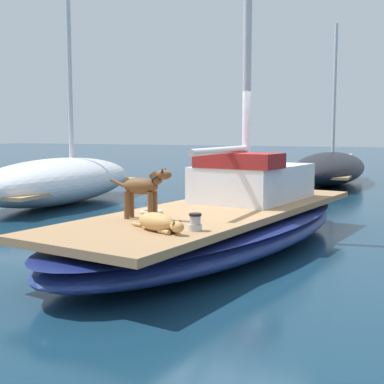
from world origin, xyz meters
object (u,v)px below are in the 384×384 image
Objects in this scene: dog_tan at (158,222)px; deck_winch at (195,223)px; dog_brown at (144,188)px; moored_boat_port_side at (59,180)px; moored_boat_far_astern at (330,167)px; sailboat_main at (219,228)px; coiled_rope at (151,211)px.

dog_tan is 0.44m from deck_winch.
dog_brown is at bearing 154.25° from deck_winch.
deck_winch is 0.03× the size of moored_boat_port_side.
dog_tan is 0.97× the size of dog_brown.
deck_winch is at bearing -86.24° from moored_boat_far_astern.
coiled_rope is (-0.69, -0.91, 0.35)m from sailboat_main.
sailboat_main is 8.24× the size of dog_tan.
sailboat_main is at bearing 52.61° from coiled_rope.
dog_tan reaches higher than coiled_rope.
dog_tan is 4.34× the size of deck_winch.
sailboat_main is at bearing 103.68° from deck_winch.
moored_boat_far_astern is 1.04× the size of moored_boat_port_side.
sailboat_main is at bearing 70.03° from dog_brown.
moored_boat_far_astern is (0.27, 12.44, -0.10)m from coiled_rope.
dog_tan is at bearing -42.64° from moored_boat_port_side.
deck_winch reaches higher than coiled_rope.
dog_tan is at bearing -48.98° from dog_brown.
deck_winch is (0.46, -1.90, 0.42)m from sailboat_main.
moored_boat_far_astern is at bearing 88.74° from coiled_rope.
moored_boat_port_side is at bearing 140.35° from deck_winch.
coiled_rope is 6.50m from moored_boat_port_side.
dog_tan is at bearing -149.71° from deck_winch.
deck_winch is (0.98, -0.47, -0.32)m from dog_brown.
dog_brown is (-0.60, 0.69, 0.32)m from dog_tan.
dog_brown is 1.14m from deck_winch.
moored_boat_far_astern reaches higher than deck_winch.
sailboat_main is at bearing 92.29° from dog_tan.
moored_boat_far_astern is at bearing 92.08° from sailboat_main.
coiled_rope is at bearing -39.41° from moored_boat_port_side.
dog_tan is 13.67m from moored_boat_far_astern.
dog_tan is at bearing -57.35° from coiled_rope.
moored_boat_far_astern is at bearing 89.56° from dog_brown.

